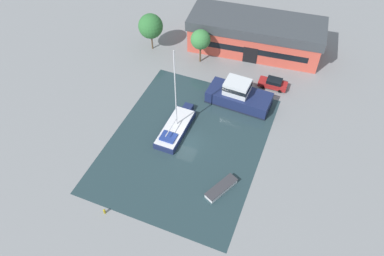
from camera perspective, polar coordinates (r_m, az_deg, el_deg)
The scene contains 10 objects.
ground_plane at distance 51.99m, azimuth -0.82°, elevation -2.23°, with size 440.00×440.00×0.00m, color gray.
water_canal at distance 51.98m, azimuth -0.82°, elevation -2.23°, with size 20.43×26.25×0.01m, color #23383D.
warehouse_building at distance 67.22m, azimuth 9.63°, elevation 13.87°, with size 23.51×10.54×5.95m.
quay_tree_near_building at distance 62.63m, azimuth 1.31°, elevation 13.32°, with size 3.28×3.28×6.07m.
quay_tree_by_water at distance 66.02m, azimuth -6.33°, elevation 15.16°, with size 4.21×4.21×6.64m.
parked_car at distance 60.88m, azimuth 12.26°, elevation 6.67°, with size 4.50×1.89×1.63m.
sailboat_moored at distance 53.03m, azimuth -2.50°, elevation 0.04°, with size 3.06×9.28×13.57m.
motor_cruiser at distance 56.95m, azimuth 7.10°, elevation 4.97°, with size 9.79×4.63×3.97m.
small_dinghy at distance 47.21m, azimuth 4.48°, elevation -9.13°, with size 3.25×4.80×0.73m.
mooring_bollard at distance 46.55m, azimuth -13.20°, elevation -12.24°, with size 0.29×0.29×0.73m.
Camera 1 is at (13.25, -30.68, 39.82)m, focal length 35.00 mm.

